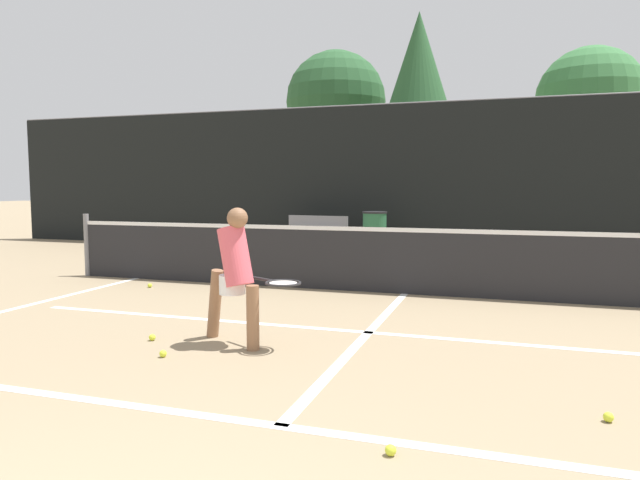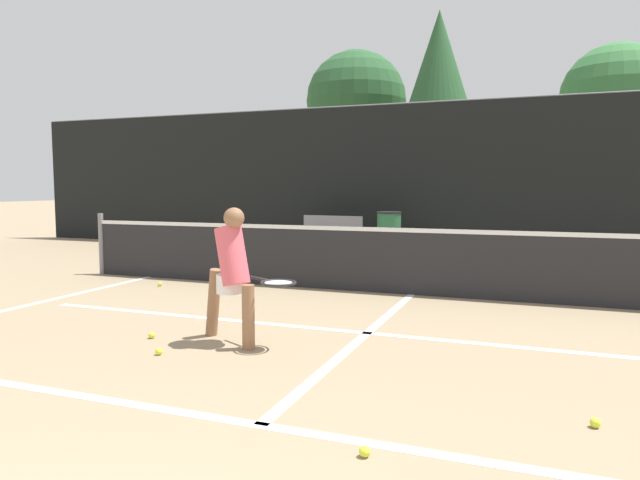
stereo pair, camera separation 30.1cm
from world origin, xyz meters
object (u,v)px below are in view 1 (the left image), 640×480
object	(u,v)px
courtside_bench	(316,233)
player_practicing	(236,270)
trash_bin	(375,233)
parked_car	(637,223)

from	to	relation	value
courtside_bench	player_practicing	bearing A→B (deg)	-72.35
player_practicing	courtside_bench	world-z (taller)	player_practicing
trash_bin	parked_car	xyz separation A→B (m)	(6.23, 5.03, 0.06)
player_practicing	courtside_bench	xyz separation A→B (m)	(-1.69, 7.56, -0.26)
player_practicing	parked_car	bearing A→B (deg)	92.27
trash_bin	parked_car	size ratio (longest dim) A/B	0.23
courtside_bench	parked_car	xyz separation A→B (m)	(7.62, 5.05, 0.09)
player_practicing	parked_car	xyz separation A→B (m)	(5.92, 12.60, -0.17)
player_practicing	trash_bin	distance (m)	7.58
trash_bin	parked_car	world-z (taller)	parked_car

